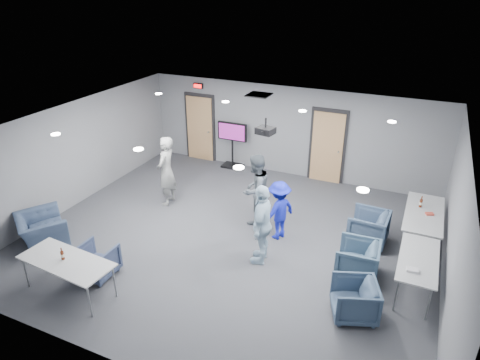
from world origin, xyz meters
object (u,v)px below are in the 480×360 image
at_px(tv_stand, 232,142).
at_px(projector, 265,130).
at_px(bottle_front, 62,255).
at_px(bottle_right, 421,203).
at_px(chair_right_c, 354,300).
at_px(person_a, 166,171).
at_px(table_right_a, 424,214).
at_px(table_front_left, 66,262).
at_px(chair_right_a, 368,228).
at_px(chair_front_b, 42,230).
at_px(table_right_b, 418,261).
at_px(chair_right_b, 357,260).
at_px(person_c, 262,224).
at_px(person_b, 255,189).
at_px(chair_front_a, 97,261).
at_px(person_d, 279,210).

height_order(tv_stand, projector, projector).
xyz_separation_m(bottle_front, bottle_right, (5.97, 4.91, 0.01)).
bearing_deg(chair_right_c, projector, -151.56).
bearing_deg(person_a, table_right_a, 90.00).
height_order(chair_right_c, table_front_left, table_front_left).
bearing_deg(chair_right_a, table_right_a, 120.24).
xyz_separation_m(chair_right_c, chair_front_b, (-6.85, -0.58, 0.01)).
distance_m(table_right_b, table_front_left, 6.61).
bearing_deg(tv_stand, person_a, -100.32).
relative_size(table_right_a, bottle_right, 7.10).
height_order(chair_right_b, table_right_a, chair_right_b).
height_order(person_a, person_c, person_a).
height_order(chair_front_b, table_front_left, table_front_left).
bearing_deg(chair_right_b, table_front_left, -63.98).
xyz_separation_m(person_b, person_c, (0.74, -1.43, 0.00)).
height_order(table_right_b, tv_stand, tv_stand).
bearing_deg(projector, chair_front_a, -114.76).
height_order(person_d, projector, projector).
bearing_deg(bottle_front, chair_right_b, 28.96).
xyz_separation_m(chair_right_a, projector, (-2.47, -0.18, 2.02)).
distance_m(table_right_a, bottle_front, 7.66).
bearing_deg(bottle_right, tv_stand, 161.98).
distance_m(bottle_right, tv_stand, 5.93).
height_order(person_a, table_front_left, person_a).
height_order(table_front_left, projector, projector).
height_order(person_c, person_d, person_c).
bearing_deg(chair_right_c, person_b, -149.23).
relative_size(person_d, projector, 3.26).
bearing_deg(chair_front_a, table_front_left, 78.76).
height_order(person_d, table_right_a, person_d).
distance_m(person_b, table_front_left, 4.49).
bearing_deg(chair_right_c, chair_front_b, -105.31).
height_order(chair_right_c, chair_front_b, chair_front_b).
height_order(person_c, bottle_right, person_c).
height_order(chair_right_a, chair_front_b, chair_right_a).
relative_size(person_a, chair_right_c, 2.41).
bearing_deg(person_a, table_right_b, 72.79).
xyz_separation_m(chair_right_b, bottle_front, (-4.97, -2.75, 0.45)).
height_order(table_right_a, projector, projector).
distance_m(person_a, bottle_front, 3.83).
height_order(person_a, bottle_front, person_a).
height_order(person_c, chair_right_b, person_c).
height_order(chair_right_c, bottle_front, bottle_front).
xyz_separation_m(chair_right_c, table_front_left, (-5.07, -1.58, 0.33)).
bearing_deg(person_d, table_right_a, 137.47).
xyz_separation_m(person_d, tv_stand, (-2.71, 3.28, 0.12)).
height_order(person_a, chair_right_a, person_a).
xyz_separation_m(person_a, person_c, (3.23, -1.36, -0.05)).
bearing_deg(table_right_b, chair_right_a, 39.83).
xyz_separation_m(table_right_b, bottle_right, (-0.11, 2.14, 0.15)).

